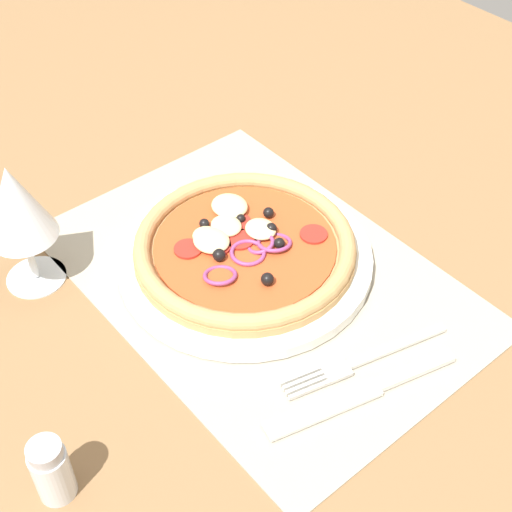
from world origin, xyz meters
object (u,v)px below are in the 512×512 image
Objects in this scene: wine_glass at (16,207)px; knife at (361,393)px; plate at (244,258)px; pizza at (243,246)px; fork at (358,362)px; pepper_shaker at (52,470)px.

knife is at bearing -154.84° from wine_glass.
plate is 20.61cm from knife.
plate is 1.15× the size of pizza.
fork is at bearing -149.45° from wine_glass.
knife is at bearing 63.50° from fork.
pepper_shaker reaches higher than knife.
pepper_shaker is (6.87, 28.64, 2.63)cm from fork.
wine_glass is at bearing -23.97° from pepper_shaker.
pizza is 1.35× the size of fork.
pizza is 17.92cm from fork.
plate is 17.66cm from fork.
wine_glass is at bearing -45.19° from fork.
wine_glass is at bearing 55.08° from pizza.
knife is at bearing -110.18° from pepper_shaker.
fork is at bearing 178.91° from pizza.
pizza is 1.61× the size of wine_glass.
fork is 36.80cm from wine_glass.
fork is 2.66× the size of pepper_shaker.
pizza is at bearing -124.92° from wine_glass.
plate is 1.81cm from pizza.
plate is 24.24cm from wine_glass.
pepper_shaker is at bearing -5.79° from knife.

